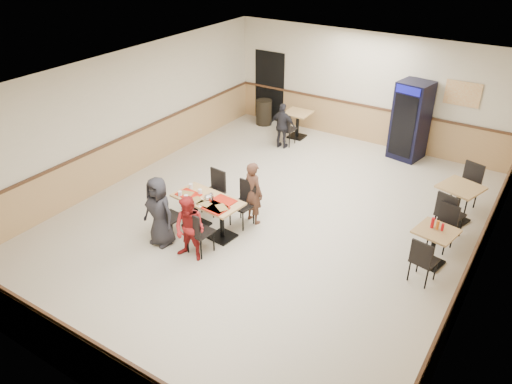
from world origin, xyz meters
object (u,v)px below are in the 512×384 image
Objects in this scene: main_table at (208,210)px; diner_woman_right at (190,229)px; pepsi_cooler at (411,121)px; trash_bin at (264,112)px; side_table_far at (459,198)px; back_table at (298,121)px; diner_woman_left at (159,212)px; side_table_near at (434,242)px; diner_man_opposite at (253,193)px; lone_diner at (283,126)px.

main_table is 1.15× the size of diner_woman_right.
trash_bin is (-4.38, -0.04, -0.63)m from pepsi_cooler.
diner_woman_right reaches higher than side_table_far.
main_table is 1.96× the size of back_table.
diner_woman_left is 7.00m from pepsi_cooler.
diner_woman_right is at bearing -2.79° from diner_woman_left.
side_table_near is at bearing -90.24° from side_table_far.
trash_bin is (-6.25, 4.23, -0.10)m from side_table_near.
pepsi_cooler is (2.19, 5.63, 0.51)m from main_table.
main_table is 5.11m from side_table_far.
diner_man_opposite is at bearing -171.18° from side_table_near.
diner_woman_right is 1.70× the size of trash_bin.
diner_woman_right is 1.35× the size of side_table_far.
diner_woman_right reaches higher than main_table.
back_table is 0.37× the size of pepsi_cooler.
main_table is at bearing -100.81° from pepsi_cooler.
side_table_far is (3.53, 2.28, -0.13)m from diner_man_opposite.
diner_man_opposite is 1.79× the size of trash_bin.
diner_man_opposite is (1.07, 1.62, -0.03)m from diner_woman_left.
main_table is at bearing 101.82° from diner_woman_right.
diner_woman_right reaches higher than lone_diner.
pepsi_cooler is at bearing -91.84° from diner_man_opposite.
diner_woman_left is at bearing 73.77° from diner_man_opposite.
diner_woman_left is at bearing 86.77° from lone_diner.
side_table_far is 3.19m from pepsi_cooler.
diner_woman_left reaches higher than side_table_far.
trash_bin reaches higher than side_table_near.
lone_diner is (-0.85, 4.38, 0.12)m from main_table.
diner_woman_left is 0.70× the size of pepsi_cooler.
diner_woman_left is 6.06m from back_table.
diner_man_opposite reaches higher than back_table.
diner_woman_left is 1.13× the size of lone_diner.
lone_diner is at bearing -90.00° from back_table.
trash_bin is (-2.73, 4.77, -0.30)m from diner_man_opposite.
lone_diner is at bearing 165.29° from side_table_far.
main_table is at bearing -80.79° from back_table.
diner_man_opposite is 1.79× the size of back_table.
lone_diner reaches higher than back_table.
diner_man_opposite is (0.53, 0.81, 0.17)m from main_table.
diner_man_opposite is at bearing -72.63° from back_table.
main_table is at bearing -68.58° from trash_bin.
main_table reaches higher than trash_bin.
back_table is at bearing -96.69° from lone_diner.
main_table is at bearing -161.49° from side_table_near.
diner_woman_right is at bearing -79.64° from back_table.
lone_diner is 1.82m from trash_bin.
main_table is 0.94m from diner_woman_right.
diner_man_opposite is 4.21m from side_table_far.
diner_woman_left is 1.48× the size of side_table_far.
back_table is (-0.85, 5.24, -0.00)m from main_table.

